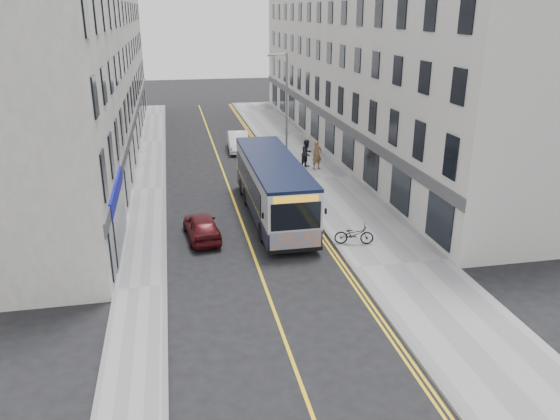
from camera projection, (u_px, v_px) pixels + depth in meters
name	position (u px, v px, depth m)	size (l,w,h in m)	color
ground	(258.00, 266.00, 23.97)	(140.00, 140.00, 0.00)	black
pavement_east	(322.00, 179.00, 36.14)	(4.50, 64.00, 0.12)	gray
pavement_west	(148.00, 189.00, 34.07)	(2.00, 64.00, 0.12)	gray
kerb_east	(289.00, 181.00, 35.73)	(0.18, 64.00, 0.13)	slate
kerb_west	(165.00, 188.00, 34.25)	(0.18, 64.00, 0.13)	slate
road_centre_line	(228.00, 185.00, 35.01)	(0.12, 64.00, 0.01)	yellow
road_dbl_yellow_inner	(282.00, 182.00, 35.66)	(0.10, 64.00, 0.01)	yellow
road_dbl_yellow_outer	(285.00, 182.00, 35.70)	(0.10, 64.00, 0.01)	yellow
terrace_east	(358.00, 65.00, 43.17)	(6.00, 46.00, 13.00)	silver
terrace_west	(88.00, 70.00, 39.40)	(6.00, 46.00, 13.00)	silver
streetlamp	(285.00, 109.00, 36.11)	(1.32, 0.18, 8.00)	gray
city_bus	(273.00, 186.00, 29.12)	(2.58, 11.06, 3.21)	black
bicycle	(354.00, 234.00, 25.76)	(0.64, 1.85, 0.97)	black
pedestrian_near	(317.00, 155.00, 37.82)	(0.72, 0.47, 1.97)	brown
pedestrian_far	(307.00, 154.00, 38.23)	(0.96, 0.75, 1.97)	black
car_white	(238.00, 142.00, 43.33)	(1.55, 4.45, 1.46)	white
car_maroon	(202.00, 226.00, 26.62)	(1.51, 3.75, 1.28)	#430B0F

